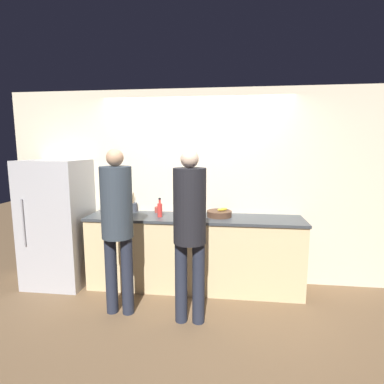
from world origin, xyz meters
TOP-DOWN VIEW (x-y plane):
  - ground_plane at (0.00, 0.00)m, footprint 14.00×14.00m
  - wall_back at (0.00, 0.63)m, footprint 5.20×0.06m
  - counter at (0.00, 0.34)m, footprint 2.77×0.61m
  - refrigerator at (-1.83, 0.26)m, footprint 0.78×0.72m
  - person_left at (-0.75, -0.39)m, footprint 0.33×0.33m
  - person_center at (0.05, -0.47)m, footprint 0.33×0.33m
  - fruit_bowl at (0.32, 0.38)m, footprint 0.32×0.32m
  - utensil_crock at (-0.88, 0.54)m, footprint 0.12×0.12m
  - bottle_red at (-0.43, 0.27)m, footprint 0.06×0.06m
  - cup_red at (-0.52, 0.52)m, footprint 0.08×0.08m
  - potted_plant at (-0.97, 0.39)m, footprint 0.18×0.18m

SIDE VIEW (x-z plane):
  - ground_plane at x=0.00m, z-range 0.00..0.00m
  - counter at x=0.00m, z-range 0.00..0.96m
  - refrigerator at x=-1.83m, z-range 0.00..1.68m
  - cup_red at x=-0.52m, z-range 0.96..1.03m
  - fruit_bowl at x=0.32m, z-range 0.94..1.05m
  - utensil_crock at x=-0.88m, z-range 0.89..1.16m
  - bottle_red at x=-0.43m, z-range 0.93..1.18m
  - person_center at x=0.05m, z-range 0.17..1.99m
  - person_left at x=-0.75m, z-range 0.17..2.00m
  - potted_plant at x=-0.97m, z-range 0.96..1.22m
  - wall_back at x=0.00m, z-range 0.00..2.60m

